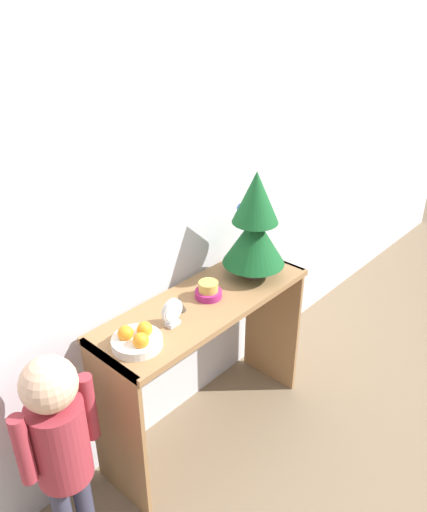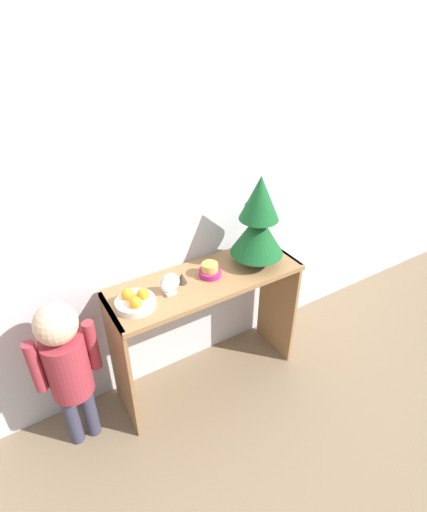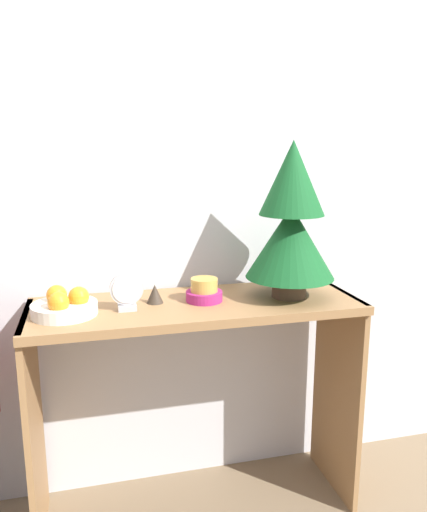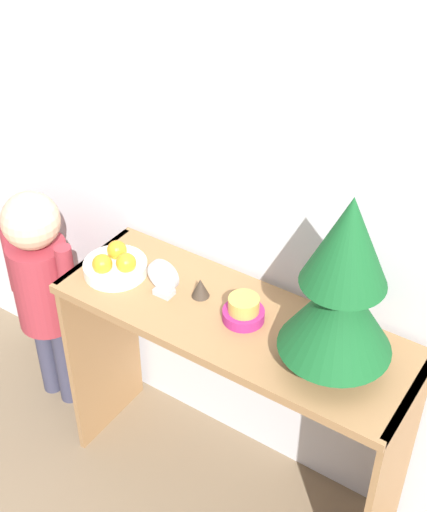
# 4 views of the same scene
# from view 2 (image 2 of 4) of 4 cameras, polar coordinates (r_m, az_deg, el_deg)

# --- Properties ---
(ground_plane) EXTENTS (12.00, 12.00, 0.00)m
(ground_plane) POSITION_cam_2_polar(r_m,az_deg,el_deg) (2.72, 1.35, -19.38)
(ground_plane) COLOR #7A664C
(back_wall) EXTENTS (7.00, 0.05, 2.50)m
(back_wall) POSITION_cam_2_polar(r_m,az_deg,el_deg) (2.25, -4.37, 9.07)
(back_wall) COLOR silver
(back_wall) RESTS_ON ground_plane
(console_table) EXTENTS (1.14, 0.40, 0.81)m
(console_table) POSITION_cam_2_polar(r_m,az_deg,el_deg) (2.40, -1.03, -6.98)
(console_table) COLOR olive
(console_table) RESTS_ON ground_plane
(mini_tree) EXTENTS (0.31, 0.31, 0.55)m
(mini_tree) POSITION_cam_2_polar(r_m,az_deg,el_deg) (2.28, 6.42, 4.81)
(mini_tree) COLOR #4C3828
(mini_tree) RESTS_ON console_table
(fruit_bowl) EXTENTS (0.21, 0.21, 0.09)m
(fruit_bowl) POSITION_cam_2_polar(r_m,az_deg,el_deg) (2.10, -11.08, -6.34)
(fruit_bowl) COLOR silver
(fruit_bowl) RESTS_ON console_table
(singing_bowl) EXTENTS (0.13, 0.13, 0.08)m
(singing_bowl) POSITION_cam_2_polar(r_m,az_deg,el_deg) (2.28, -0.52, -2.09)
(singing_bowl) COLOR #9E2366
(singing_bowl) RESTS_ON console_table
(desk_clock) EXTENTS (0.11, 0.04, 0.13)m
(desk_clock) POSITION_cam_2_polar(r_m,az_deg,el_deg) (2.13, -6.22, -4.07)
(desk_clock) COLOR #B2B2B7
(desk_clock) RESTS_ON console_table
(figurine) EXTENTS (0.06, 0.06, 0.07)m
(figurine) POSITION_cam_2_polar(r_m,az_deg,el_deg) (2.23, -4.54, -3.17)
(figurine) COLOR #382D23
(figurine) RESTS_ON console_table
(child_figure) EXTENTS (0.34, 0.22, 0.97)m
(child_figure) POSITION_cam_2_polar(r_m,az_deg,el_deg) (2.21, -20.28, -13.99)
(child_figure) COLOR #38384C
(child_figure) RESTS_ON ground_plane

